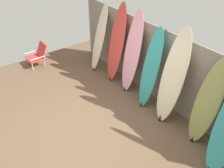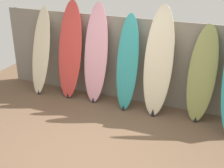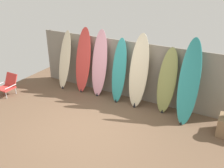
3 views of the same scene
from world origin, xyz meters
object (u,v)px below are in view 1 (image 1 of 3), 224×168
object	(u,v)px
surfboard_olive_5	(207,103)
surfboard_pink_2	(132,53)
surfboard_teal_3	(150,70)
surfboard_cream_0	(99,38)
surfboard_red_1	(116,44)
surfboard_cream_4	(173,78)
beach_chair	(38,54)

from	to	relation	value
surfboard_olive_5	surfboard_pink_2	bearing A→B (deg)	-179.90
surfboard_pink_2	surfboard_teal_3	bearing A→B (deg)	-6.06
surfboard_cream_0	surfboard_red_1	bearing A→B (deg)	4.06
surfboard_cream_4	surfboard_red_1	bearing A→B (deg)	178.42
surfboard_pink_2	beach_chair	xyz separation A→B (m)	(-2.60, -1.42, -0.71)
surfboard_teal_3	surfboard_cream_4	xyz separation A→B (m)	(0.62, 0.01, 0.10)
surfboard_red_1	beach_chair	world-z (taller)	surfboard_red_1
surfboard_pink_2	beach_chair	size ratio (longest dim) A/B	3.24
surfboard_cream_4	surfboard_teal_3	bearing A→B (deg)	-178.99
surfboard_cream_0	surfboard_teal_3	bearing A→B (deg)	-0.41
surfboard_olive_5	beach_chair	distance (m)	5.01
surfboard_pink_2	surfboard_teal_3	distance (m)	0.73
surfboard_teal_3	surfboard_olive_5	distance (m)	1.44
surfboard_teal_3	beach_chair	size ratio (longest dim) A/B	3.01
surfboard_cream_0	surfboard_pink_2	world-z (taller)	surfboard_pink_2
surfboard_teal_3	surfboard_cream_4	distance (m)	0.63
surfboard_red_1	surfboard_pink_2	world-z (taller)	surfboard_red_1
surfboard_red_1	surfboard_olive_5	bearing A→B (deg)	0.32
surfboard_teal_3	beach_chair	world-z (taller)	surfboard_teal_3
surfboard_pink_2	surfboard_cream_4	world-z (taller)	surfboard_cream_4
surfboard_cream_0	surfboard_olive_5	world-z (taller)	surfboard_cream_0
surfboard_red_1	surfboard_teal_3	distance (m)	1.34
surfboard_red_1	surfboard_teal_3	world-z (taller)	surfboard_red_1
surfboard_cream_4	surfboard_olive_5	distance (m)	0.84
surfboard_cream_4	beach_chair	bearing A→B (deg)	-161.13
surfboard_cream_0	beach_chair	bearing A→B (deg)	-133.50
surfboard_cream_4	beach_chair	world-z (taller)	surfboard_cream_4
surfboard_cream_0	surfboard_red_1	size ratio (longest dim) A/B	0.92
surfboard_cream_0	surfboard_olive_5	distance (m)	3.49
surfboard_pink_2	surfboard_red_1	bearing A→B (deg)	-178.87
surfboard_cream_4	surfboard_olive_5	world-z (taller)	surfboard_cream_4
surfboard_cream_4	surfboard_olive_5	bearing A→B (deg)	4.88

